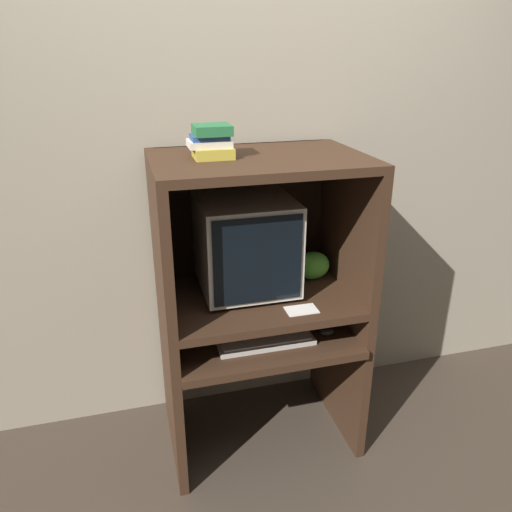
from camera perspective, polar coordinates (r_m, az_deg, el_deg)
The scene contains 11 objects.
ground_plane at distance 2.48m, azimuth 2.33°, elevation -23.75°, with size 12.00×12.00×0.00m, color #3D3328.
wall_back at distance 2.40m, azimuth -2.01°, elevation 10.80°, with size 6.00×0.06×2.60m.
desk_base at distance 2.42m, azimuth 0.55°, elevation -13.14°, with size 0.87×0.63×0.61m.
desk_monitor_shelf at distance 2.26m, azimuth 0.32°, elevation -5.18°, with size 0.87×0.61×0.17m.
hutch_upper at distance 2.12m, azimuth 0.11°, elevation 5.85°, with size 0.87×0.61×0.62m.
crt_monitor at distance 2.20m, azimuth -1.20°, elevation 1.42°, with size 0.41×0.43×0.43m.
keyboard at distance 2.21m, azimuth 0.99°, elevation -9.49°, with size 0.42×0.17×0.03m.
mouse at distance 2.28m, azimuth 8.11°, elevation -8.54°, with size 0.06×0.04×0.03m.
snack_bag at distance 2.37m, azimuth 6.49°, elevation -1.07°, with size 0.16×0.12×0.13m.
book_stack at distance 2.00m, azimuth -5.12°, elevation 12.88°, with size 0.17×0.14×0.13m.
paper_card at distance 2.11m, azimuth 5.22°, elevation -6.15°, with size 0.13×0.09×0.00m.
Camera 1 is at (-0.54, -1.62, 1.80)m, focal length 35.00 mm.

